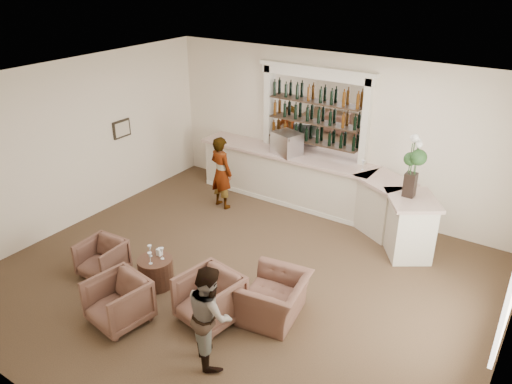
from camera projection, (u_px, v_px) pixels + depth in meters
ground at (241, 280)px, 8.52m from camera, size 8.00×8.00×0.00m
room_shell at (273, 140)px, 7.97m from camera, size 8.04×7.02×3.32m
bar_counter at (316, 186)px, 10.61m from camera, size 5.72×1.80×1.14m
back_bar_alcove at (314, 113)px, 10.46m from camera, size 2.64×0.25×3.00m
cocktail_table at (156, 272)px, 8.30m from camera, size 0.58×0.58×0.50m
sommelier at (221, 172)px, 10.71m from camera, size 0.65×0.49×1.60m
guest at (210, 314)px, 6.57m from camera, size 0.90×0.88×1.46m
armchair_left at (102, 258)px, 8.54m from camera, size 0.73×0.74×0.64m
armchair_center at (118, 302)px, 7.39m from camera, size 0.90×0.92×0.74m
armchair_right at (210, 299)px, 7.43m from camera, size 0.95×0.97×0.77m
armchair_far at (275, 298)px, 7.52m from camera, size 1.06×1.17×0.67m
espresso_machine at (287, 143)px, 10.65m from camera, size 0.67×0.62×0.49m
flower_vase at (413, 162)px, 8.60m from camera, size 0.31×0.31×1.16m
wine_glass_bar_left at (279, 150)px, 10.71m from camera, size 0.07×0.07×0.21m
wine_glass_bar_right at (363, 165)px, 9.91m from camera, size 0.07×0.07×0.21m
wine_glass_tbl_a at (150, 251)px, 8.23m from camera, size 0.07×0.07×0.21m
wine_glass_tbl_b at (162, 253)px, 8.15m from camera, size 0.07×0.07×0.21m
wine_glass_tbl_c at (150, 258)px, 8.03m from camera, size 0.07×0.07×0.21m
napkin_holder at (159, 252)px, 8.28m from camera, size 0.08×0.08×0.12m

